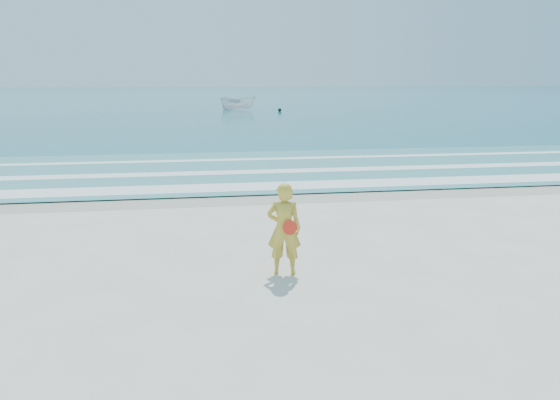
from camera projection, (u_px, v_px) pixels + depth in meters
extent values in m
plane|color=silver|center=(291.00, 322.00, 8.29)|extent=(400.00, 400.00, 0.00)
cube|color=#B2A893|center=(240.00, 197.00, 16.96)|extent=(400.00, 2.40, 0.00)
cube|color=#19727F|center=(199.00, 95.00, 109.44)|extent=(400.00, 190.00, 0.04)
cube|color=#59B7AD|center=(230.00, 169.00, 21.77)|extent=(400.00, 10.00, 0.01)
cube|color=white|center=(237.00, 187.00, 18.20)|extent=(400.00, 1.40, 0.01)
cube|color=white|center=(231.00, 172.00, 21.00)|extent=(400.00, 0.90, 0.01)
cube|color=white|center=(226.00, 160.00, 24.18)|extent=(400.00, 0.60, 0.01)
imported|color=silver|center=(238.00, 103.00, 60.56)|extent=(4.19, 2.42, 1.53)
sphere|color=black|center=(280.00, 110.00, 57.64)|extent=(0.37, 0.37, 0.37)
imported|color=gold|center=(284.00, 229.00, 10.17)|extent=(0.71, 0.54, 1.75)
cylinder|color=#FA2B16|center=(290.00, 228.00, 9.99)|extent=(0.27, 0.08, 0.27)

